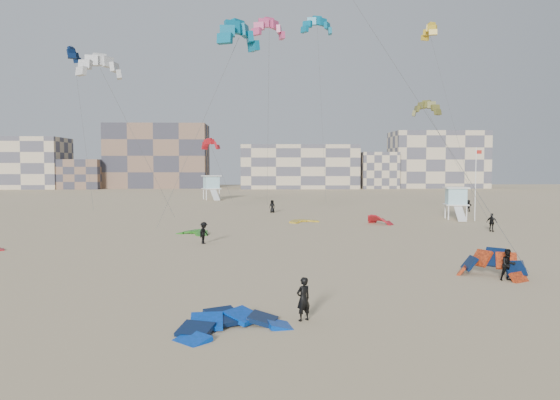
{
  "coord_description": "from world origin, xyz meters",
  "views": [
    {
      "loc": [
        -0.66,
        -23.12,
        6.17
      ],
      "look_at": [
        0.36,
        6.0,
        4.36
      ],
      "focal_mm": 35.0,
      "sensor_mm": 36.0,
      "label": 1
    }
  ],
  "objects_px": {
    "kitesurfer_main": "(303,299)",
    "lifeguard_tower_near": "(456,203)",
    "kite_ground_orange": "(491,277)",
    "kite_ground_blue": "(233,330)"
  },
  "relations": [
    {
      "from": "kitesurfer_main",
      "to": "lifeguard_tower_near",
      "type": "xyz_separation_m",
      "value": [
        21.0,
        41.03,
        0.98
      ]
    },
    {
      "from": "kite_ground_blue",
      "to": "kitesurfer_main",
      "type": "relative_size",
      "value": 2.42
    },
    {
      "from": "lifeguard_tower_near",
      "to": "kite_ground_blue",
      "type": "bearing_deg",
      "value": -110.77
    },
    {
      "from": "kite_ground_blue",
      "to": "lifeguard_tower_near",
      "type": "relative_size",
      "value": 0.8
    },
    {
      "from": "kite_ground_blue",
      "to": "kite_ground_orange",
      "type": "height_order",
      "value": "kite_ground_orange"
    },
    {
      "from": "kite_ground_orange",
      "to": "lifeguard_tower_near",
      "type": "height_order",
      "value": "lifeguard_tower_near"
    },
    {
      "from": "kite_ground_blue",
      "to": "kitesurfer_main",
      "type": "xyz_separation_m",
      "value": [
        2.76,
        1.16,
        0.88
      ]
    },
    {
      "from": "kitesurfer_main",
      "to": "lifeguard_tower_near",
      "type": "relative_size",
      "value": 0.33
    },
    {
      "from": "kite_ground_orange",
      "to": "kitesurfer_main",
      "type": "relative_size",
      "value": 2.13
    },
    {
      "from": "lifeguard_tower_near",
      "to": "kite_ground_orange",
      "type": "bearing_deg",
      "value": -98.13
    }
  ]
}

